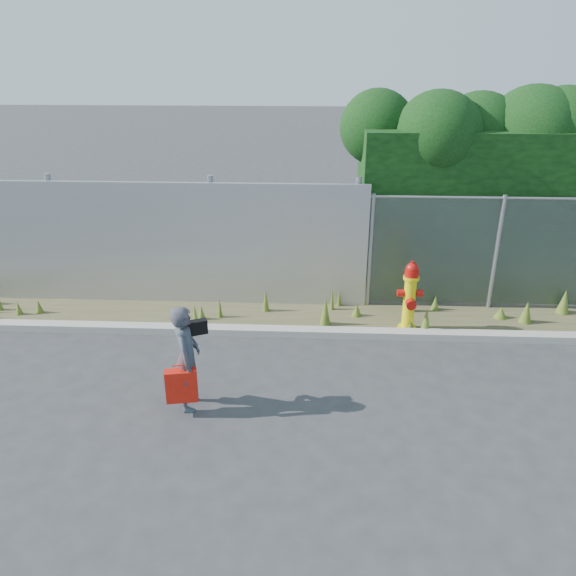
% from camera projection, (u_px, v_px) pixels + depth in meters
% --- Properties ---
extents(ground, '(80.00, 80.00, 0.00)m').
position_uv_depth(ground, '(306.00, 400.00, 7.40)').
color(ground, '#323234').
rests_on(ground, ground).
extents(curb, '(16.00, 0.22, 0.12)m').
position_uv_depth(curb, '(308.00, 332.00, 9.03)').
color(curb, '#A39B93').
rests_on(curb, ground).
extents(weed_strip, '(16.00, 1.26, 0.54)m').
position_uv_depth(weed_strip, '(358.00, 313.00, 9.56)').
color(weed_strip, '#4E482C').
rests_on(weed_strip, ground).
extents(corrugated_fence, '(8.50, 0.21, 2.30)m').
position_uv_depth(corrugated_fence, '(125.00, 243.00, 9.87)').
color(corrugated_fence, '#A8AAAF').
rests_on(corrugated_fence, ground).
extents(chainlink_fence, '(6.50, 0.07, 2.05)m').
position_uv_depth(chainlink_fence, '(559.00, 254.00, 9.56)').
color(chainlink_fence, gray).
rests_on(chainlink_fence, ground).
extents(hedge, '(7.70, 2.13, 3.74)m').
position_uv_depth(hedge, '(552.00, 179.00, 10.06)').
color(hedge, black).
rests_on(hedge, ground).
extents(fire_hydrant, '(0.40, 0.36, 1.21)m').
position_uv_depth(fire_hydrant, '(410.00, 297.00, 9.00)').
color(fire_hydrant, yellow).
rests_on(fire_hydrant, ground).
extents(woman, '(0.39, 0.55, 1.41)m').
position_uv_depth(woman, '(187.00, 358.00, 7.01)').
color(woman, '#10606B').
rests_on(woman, ground).
extents(red_tote_bag, '(0.39, 0.14, 0.51)m').
position_uv_depth(red_tote_bag, '(182.00, 385.00, 6.97)').
color(red_tote_bag, red).
extents(black_shoulder_bag, '(0.24, 0.10, 0.18)m').
position_uv_depth(black_shoulder_bag, '(197.00, 327.00, 6.99)').
color(black_shoulder_bag, black).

